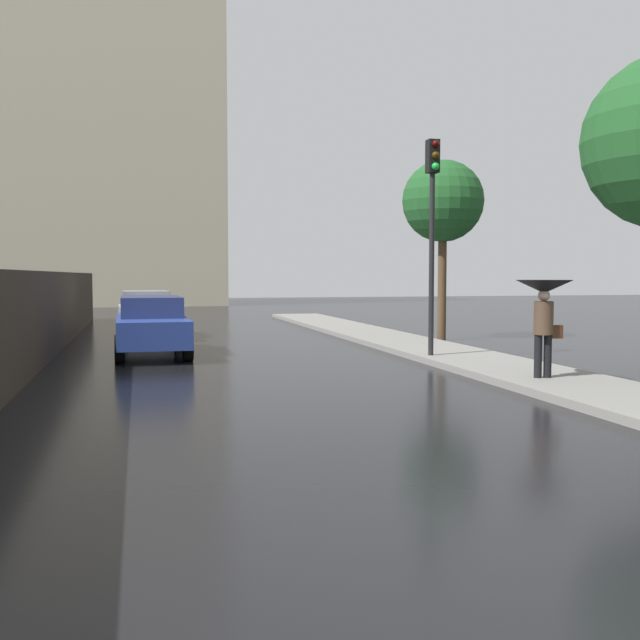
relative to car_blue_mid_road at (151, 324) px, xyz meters
name	(u,v)px	position (x,y,z in m)	size (l,w,h in m)	color
ground	(494,583)	(1.90, -14.33, -0.77)	(120.00, 120.00, 0.00)	black
car_blue_mid_road	(151,324)	(0.00, 0.00, 0.00)	(1.80, 4.60, 1.46)	navy
car_silver_far_ahead	(146,313)	(-0.08, 5.17, 0.01)	(1.86, 4.40, 1.49)	#B2B5BA
pedestrian_with_umbrella_near	(544,300)	(6.76, -6.84, 0.78)	(1.01, 1.01, 1.76)	black
traffic_light	(432,208)	(6.25, -2.90, 2.74)	(0.26, 0.39, 4.92)	black
street_tree_mid	(443,202)	(8.65, 2.02, 3.41)	(2.46, 2.46, 5.45)	#4C3823
distant_tower	(100,124)	(-2.61, 31.88, 11.12)	(15.92, 7.81, 23.79)	#B2A88E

